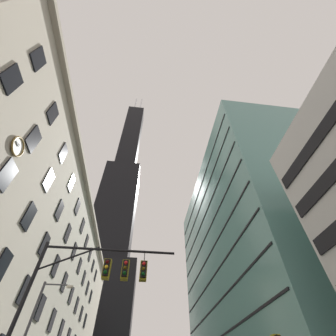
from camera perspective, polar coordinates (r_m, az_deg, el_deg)
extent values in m
cube|color=beige|center=(40.29, -36.33, -22.39)|extent=(16.55, 62.14, 25.81)
cube|color=#B2A893|center=(42.57, -18.97, -10.45)|extent=(0.70, 62.14, 0.60)
cube|color=black|center=(20.78, -36.94, -19.56)|extent=(0.14, 1.40, 2.20)
cube|color=black|center=(25.05, -32.98, -24.96)|extent=(0.14, 1.40, 2.20)
cube|color=black|center=(29.56, -30.00, -28.68)|extent=(0.14, 1.40, 2.20)
cube|color=black|center=(34.20, -27.67, -31.37)|extent=(0.14, 1.40, 2.20)
cube|color=black|center=(38.93, -25.82, -33.38)|extent=(0.14, 1.40, 2.20)
cube|color=black|center=(18.95, -36.12, -1.40)|extent=(0.14, 1.40, 2.20)
cube|color=black|center=(22.47, -32.17, -10.46)|extent=(0.14, 1.40, 2.20)
cube|color=black|center=(26.48, -29.22, -16.89)|extent=(0.14, 1.40, 2.20)
cube|color=black|center=(30.77, -26.93, -21.56)|extent=(0.14, 1.40, 2.20)
cube|color=black|center=(35.25, -25.12, -25.04)|extent=(0.14, 1.40, 2.20)
cube|color=black|center=(39.86, -23.66, -27.71)|extent=(0.14, 1.40, 2.20)
cube|color=black|center=(44.55, -22.44, -29.82)|extent=(0.14, 1.40, 2.20)
cube|color=black|center=(49.30, -21.43, -31.51)|extent=(0.14, 1.40, 2.20)
cube|color=black|center=(54.09, -20.56, -32.89)|extent=(0.14, 1.40, 2.20)
cube|color=black|center=(19.28, -35.25, 18.22)|extent=(0.14, 1.40, 2.20)
cube|color=black|center=(21.63, -31.31, 6.41)|extent=(0.14, 1.40, 2.20)
cube|color=black|center=(24.77, -28.40, -2.78)|extent=(0.14, 1.40, 2.20)
cube|color=black|center=(28.45, -26.16, -9.74)|extent=(0.14, 1.40, 2.20)
cube|color=black|center=(32.49, -24.40, -15.04)|extent=(0.14, 1.40, 2.20)
cube|color=black|center=(36.76, -22.98, -19.12)|extent=(0.14, 1.40, 2.20)
cube|color=black|center=(41.20, -21.81, -22.34)|extent=(0.14, 1.40, 2.20)
cube|color=black|center=(45.75, -20.83, -24.91)|extent=(0.14, 1.40, 2.20)
cube|color=black|center=(50.39, -20.00, -27.01)|extent=(0.14, 1.40, 2.20)
cube|color=black|center=(55.09, -19.29, -28.75)|extent=(0.14, 1.40, 2.20)
cube|color=black|center=(22.71, -30.40, 23.10)|extent=(0.14, 1.40, 2.20)
cube|color=black|center=(24.73, -27.54, 12.36)|extent=(0.14, 1.40, 2.20)
cube|color=black|center=(27.52, -25.36, 3.50)|extent=(0.14, 1.40, 2.20)
cube|color=black|center=(30.88, -23.66, -3.59)|extent=(0.14, 1.40, 2.20)
cube|color=black|center=(34.63, -22.29, -9.22)|extent=(0.14, 1.40, 2.20)
cube|color=black|center=(38.67, -21.16, -13.71)|extent=(0.14, 1.40, 2.20)
cube|color=black|center=(42.91, -20.22, -17.33)|extent=(0.14, 1.40, 2.20)
cube|color=black|center=(47.30, -19.43, -20.28)|extent=(0.14, 1.40, 2.20)
cube|color=black|center=(51.79, -18.75, -22.72)|extent=(0.14, 1.40, 2.20)
cube|color=black|center=(56.38, -18.16, -24.77)|extent=(0.14, 1.40, 2.20)
torus|color=olive|center=(19.65, -34.15, 4.55)|extent=(0.14, 1.56, 1.56)
cylinder|color=silver|center=(19.67, -34.25, 4.55)|extent=(0.05, 1.35, 1.35)
cube|color=black|center=(19.55, -34.19, 4.99)|extent=(0.03, 0.40, 0.14)
cube|color=black|center=(19.55, -34.17, 5.33)|extent=(0.03, 0.58, 0.26)
cube|color=black|center=(100.70, -18.93, -34.33)|extent=(27.25, 27.25, 39.84)
cube|color=black|center=(119.69, -13.28, -11.21)|extent=(19.08, 19.08, 57.95)
cube|color=black|center=(165.36, -9.47, 7.45)|extent=(12.26, 12.26, 72.44)
cylinder|color=silver|center=(207.41, -8.46, 15.56)|extent=(1.20, 1.20, 26.73)
cylinder|color=silver|center=(207.05, -7.06, 15.46)|extent=(1.20, 1.20, 26.73)
cube|color=black|center=(19.53, 35.18, 8.25)|extent=(0.16, 11.82, 1.10)
cube|color=slate|center=(47.37, 20.37, -20.86)|extent=(16.03, 41.77, 40.45)
cube|color=black|center=(41.77, 12.01, -31.47)|extent=(0.12, 40.77, 0.24)
cube|color=black|center=(42.95, 11.11, -26.35)|extent=(0.12, 40.77, 0.24)
cube|color=black|center=(44.45, 10.33, -21.54)|extent=(0.12, 40.77, 0.24)
cube|color=black|center=(46.25, 9.65, -17.08)|extent=(0.12, 40.77, 0.24)
cube|color=black|center=(48.32, 9.06, -12.96)|extent=(0.12, 40.77, 0.24)
cube|color=black|center=(50.62, 8.53, -9.21)|extent=(0.12, 40.77, 0.24)
cube|color=black|center=(53.12, 8.06, -5.79)|extent=(0.12, 40.77, 0.24)
cylinder|color=black|center=(14.19, -34.86, -29.85)|extent=(0.20, 0.20, 7.87)
cylinder|color=black|center=(14.35, -14.27, -19.78)|extent=(7.46, 0.14, 0.14)
cylinder|color=black|center=(14.56, -24.01, -20.40)|extent=(3.07, 0.10, 1.55)
cylinder|color=black|center=(14.23, -14.90, -20.80)|extent=(0.04, 0.04, 0.60)
cube|color=black|center=(13.94, -15.53, -23.54)|extent=(0.30, 0.30, 0.90)
cube|color=olive|center=(14.10, -15.48, -23.81)|extent=(0.40, 0.40, 1.04)
sphere|color=#450808|center=(13.90, -15.33, -22.24)|extent=(0.20, 0.20, 0.20)
sphere|color=yellow|center=(13.79, -15.58, -23.29)|extent=(0.20, 0.20, 0.20)
sphere|color=#083D10|center=(13.69, -15.83, -24.35)|extent=(0.20, 0.20, 0.20)
cylinder|color=black|center=(14.13, -10.52, -21.34)|extent=(0.04, 0.04, 0.60)
cube|color=black|center=(13.84, -10.97, -24.13)|extent=(0.30, 0.30, 0.90)
cube|color=olive|center=(14.00, -10.96, -24.40)|extent=(0.40, 0.40, 1.04)
sphere|color=red|center=(13.80, -10.80, -22.82)|extent=(0.20, 0.20, 0.20)
sphere|color=#4B3A08|center=(13.69, -10.98, -23.88)|extent=(0.20, 0.20, 0.20)
sphere|color=#083D10|center=(13.59, -11.16, -24.96)|extent=(0.20, 0.20, 0.20)
cylinder|color=black|center=(14.11, -6.07, -21.77)|extent=(0.04, 0.04, 0.60)
cube|color=black|center=(13.81, -6.33, -24.59)|extent=(0.30, 0.30, 0.90)
cube|color=olive|center=(13.97, -6.36, -24.85)|extent=(0.40, 0.40, 1.04)
sphere|color=red|center=(13.77, -6.20, -23.27)|extent=(0.20, 0.20, 0.20)
sphere|color=#4B3A08|center=(13.66, -6.30, -24.34)|extent=(0.20, 0.20, 0.20)
sphere|color=#083D10|center=(13.56, -6.40, -25.44)|extent=(0.20, 0.20, 0.20)
cylinder|color=#47474C|center=(20.00, -26.54, -25.27)|extent=(1.83, 0.10, 0.10)
ellipsoid|color=#EFE5C6|center=(19.72, -23.90, -26.14)|extent=(0.56, 0.32, 0.24)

